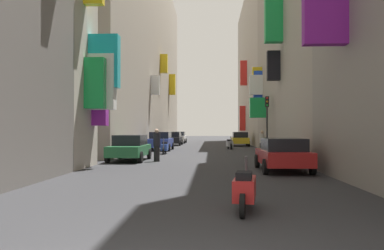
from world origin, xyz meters
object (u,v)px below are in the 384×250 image
(parked_car_blue, at_px, (160,141))
(traffic_light_near_corner, at_px, (267,115))
(parked_car_white, at_px, (179,137))
(parked_car_red, at_px, (283,154))
(parked_car_yellow, at_px, (240,139))
(pedestrian_crossing, at_px, (262,143))
(parked_car_green, at_px, (130,147))
(scooter_silver, at_px, (230,144))
(parked_car_black, at_px, (173,138))
(scooter_blue, at_px, (165,147))
(scooter_red, at_px, (245,189))
(pedestrian_near_left, at_px, (157,145))

(parked_car_blue, bearing_deg, traffic_light_near_corner, -27.85)
(parked_car_white, relative_size, parked_car_red, 1.04)
(parked_car_yellow, xyz_separation_m, pedestrian_crossing, (0.45, -14.34, 0.07))
(parked_car_white, xyz_separation_m, parked_car_green, (-0.37, -27.76, -0.02))
(parked_car_yellow, bearing_deg, scooter_silver, -101.97)
(parked_car_green, height_order, pedestrian_crossing, pedestrian_crossing)
(parked_car_black, distance_m, scooter_blue, 15.11)
(parked_car_white, height_order, pedestrian_crossing, pedestrian_crossing)
(parked_car_yellow, xyz_separation_m, traffic_light_near_corner, (0.97, -13.03, 2.03))
(parked_car_white, relative_size, parked_car_blue, 0.98)
(parked_car_black, bearing_deg, parked_car_white, 89.74)
(parked_car_black, distance_m, parked_car_blue, 10.45)
(scooter_blue, distance_m, pedestrian_crossing, 6.85)
(parked_car_red, height_order, parked_car_blue, parked_car_blue)
(parked_car_black, distance_m, parked_car_yellow, 7.37)
(parked_car_red, xyz_separation_m, scooter_silver, (-1.36, 17.97, -0.27))
(traffic_light_near_corner, bearing_deg, scooter_blue, -177.61)
(parked_car_red, relative_size, parked_car_blue, 0.94)
(parked_car_red, distance_m, pedestrian_crossing, 10.11)
(parked_car_black, bearing_deg, traffic_light_near_corner, -61.18)
(scooter_silver, relative_size, pedestrian_crossing, 1.16)
(pedestrian_crossing, bearing_deg, parked_car_green, -147.31)
(parked_car_white, xyz_separation_m, pedestrian_crossing, (7.58, -22.66, 0.07))
(parked_car_red, bearing_deg, scooter_red, -105.88)
(pedestrian_crossing, height_order, pedestrian_near_left, pedestrian_near_left)
(parked_car_red, relative_size, pedestrian_near_left, 2.30)
(scooter_red, relative_size, pedestrian_near_left, 1.13)
(parked_car_green, height_order, scooter_silver, parked_car_green)
(scooter_silver, height_order, scooter_red, same)
(parked_car_black, xyz_separation_m, scooter_red, (4.90, -34.12, -0.30))
(pedestrian_near_left, bearing_deg, parked_car_green, 164.33)
(pedestrian_crossing, bearing_deg, parked_car_white, 108.50)
(parked_car_white, xyz_separation_m, parked_car_blue, (-0.10, -17.01, 0.03))
(parked_car_white, bearing_deg, parked_car_blue, -90.33)
(parked_car_yellow, height_order, parked_car_blue, parked_car_blue)
(scooter_red, xyz_separation_m, traffic_light_near_corner, (3.24, 19.34, 2.33))
(pedestrian_near_left, bearing_deg, parked_car_white, 92.42)
(parked_car_yellow, bearing_deg, pedestrian_crossing, -88.21)
(parked_car_blue, bearing_deg, parked_car_yellow, 50.26)
(parked_car_blue, distance_m, pedestrian_crossing, 9.53)
(parked_car_red, height_order, pedestrian_crossing, pedestrian_crossing)
(parked_car_yellow, distance_m, scooter_red, 32.45)
(traffic_light_near_corner, bearing_deg, parked_car_blue, 152.15)
(parked_car_green, height_order, traffic_light_near_corner, traffic_light_near_corner)
(parked_car_green, xyz_separation_m, traffic_light_near_corner, (8.48, 6.42, 2.05))
(parked_car_red, relative_size, scooter_red, 2.04)
(parked_car_white, bearing_deg, traffic_light_near_corner, -69.21)
(parked_car_yellow, relative_size, pedestrian_crossing, 2.36)
(parked_car_black, bearing_deg, scooter_red, -81.83)
(parked_car_green, height_order, scooter_red, parked_car_green)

